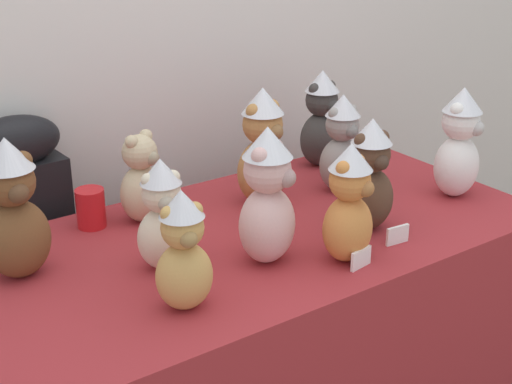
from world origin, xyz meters
The scene contains 16 objects.
display_table centered at (0.00, 0.25, 0.36)m, with size 1.59×0.81×0.73m, color maroon.
instrument_case centered at (-0.47, 0.78, 0.51)m, with size 0.28×0.13×1.01m.
teddy_bear_caramel centered at (0.14, 0.41, 0.90)m, with size 0.18×0.16×0.35m.
teddy_bear_ash centered at (0.39, 0.35, 0.88)m, with size 0.14×0.13×0.31m.
teddy_bear_ginger centered at (0.10, -0.01, 0.88)m, with size 0.17×0.15×0.31m.
teddy_bear_sand centered at (-0.21, 0.50, 0.85)m, with size 0.17×0.16×0.26m.
teddy_bear_cocoa centered at (0.27, 0.10, 0.88)m, with size 0.16×0.14×0.32m.
teddy_bear_chestnut centered at (-0.60, 0.38, 0.90)m, with size 0.16×0.14×0.35m.
teddy_bear_blush centered at (-0.07, 0.10, 0.90)m, with size 0.20×0.19×0.35m.
teddy_bear_charcoal centered at (0.49, 0.56, 0.89)m, with size 0.16×0.14×0.32m.
teddy_bear_honey centered at (-0.35, 0.02, 0.87)m, with size 0.15×0.13×0.29m.
teddy_bear_cream centered at (-0.30, 0.22, 0.87)m, with size 0.15×0.14×0.29m.
teddy_bear_snow centered at (0.65, 0.12, 0.89)m, with size 0.18×0.17×0.34m.
party_cup_red centered at (-0.35, 0.55, 0.78)m, with size 0.08×0.08×0.11m, color red.
name_card_front_left centered at (0.27, -0.02, 0.75)m, with size 0.07×0.01×0.05m, color white.
name_card_front_middle centered at (0.10, -0.06, 0.75)m, with size 0.07×0.01×0.05m, color white.
Camera 1 is at (-1.07, -1.26, 1.62)m, focal length 52.72 mm.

